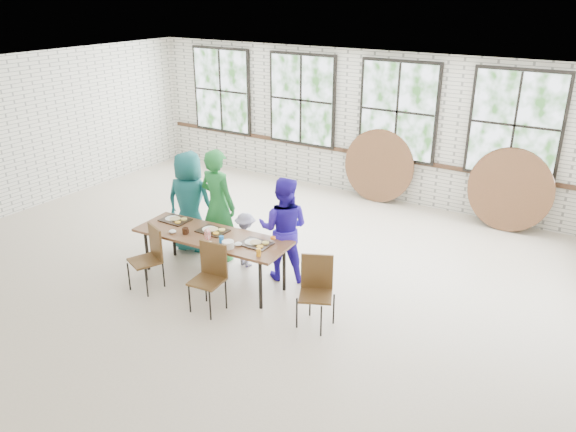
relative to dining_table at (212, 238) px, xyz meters
name	(u,v)px	position (x,y,z in m)	size (l,w,h in m)	color
room	(398,113)	(0.96, 4.63, 1.14)	(12.00, 12.00, 12.00)	beige
dining_table	(212,238)	(0.00, 0.00, 0.00)	(2.45, 0.96, 0.74)	brown
chair_near_left	(150,253)	(-0.62, -0.66, -0.13)	(0.54, 0.53, 0.95)	#53381B
chair_near_right	(210,271)	(0.49, -0.64, -0.13)	(0.46, 0.45, 0.95)	#53381B
chair_spare	(316,285)	(1.89, -0.19, -0.13)	(0.55, 0.55, 0.95)	#53381B
adult_teal	(190,202)	(-0.99, 0.65, 0.16)	(0.83, 0.54, 1.71)	#1D656E
adult_green	(218,205)	(-0.39, 0.65, 0.23)	(0.67, 0.44, 1.84)	#1F7631
toddler	(246,240)	(0.14, 0.65, -0.24)	(0.58, 0.33, 0.89)	#1B1646
adult_blue	(284,229)	(0.85, 0.65, 0.11)	(0.78, 0.61, 1.60)	#2D19B3
tabletop_clutter	(215,236)	(0.10, -0.04, 0.08)	(2.08, 0.63, 0.11)	black
round_tops_leaning	(462,181)	(2.41, 4.45, 0.05)	(4.10, 0.38, 1.49)	brown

